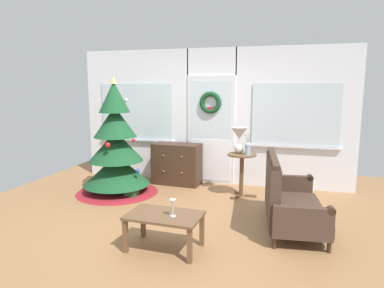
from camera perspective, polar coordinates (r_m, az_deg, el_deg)
ground_plane at (r=4.89m, az=-2.37°, el=-12.66°), size 6.76×6.76×0.00m
back_wall_with_door at (r=6.56m, az=3.21°, el=4.56°), size 5.20×0.19×2.55m
christmas_tree at (r=6.11m, az=-12.46°, el=-1.38°), size 1.43×1.43×2.01m
dresser_cabinet at (r=6.58m, az=-2.52°, el=-3.30°), size 0.92×0.48×0.78m
settee_sofa at (r=4.77m, az=15.40°, el=-8.76°), size 0.85×1.56×0.96m
side_table at (r=5.85m, az=8.23°, el=-3.70°), size 0.50×0.48×0.73m
table_lamp at (r=5.81m, az=7.81°, el=1.23°), size 0.28×0.28×0.44m
flower_vase at (r=5.72m, az=9.22°, el=-0.64°), size 0.11×0.10×0.35m
coffee_table at (r=4.01m, az=-4.61°, el=-12.33°), size 0.86×0.56×0.41m
wine_glass at (r=3.87m, az=-3.20°, el=-9.89°), size 0.08×0.08×0.20m
gift_box at (r=5.93m, az=-10.04°, el=-7.78°), size 0.20×0.18×0.20m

